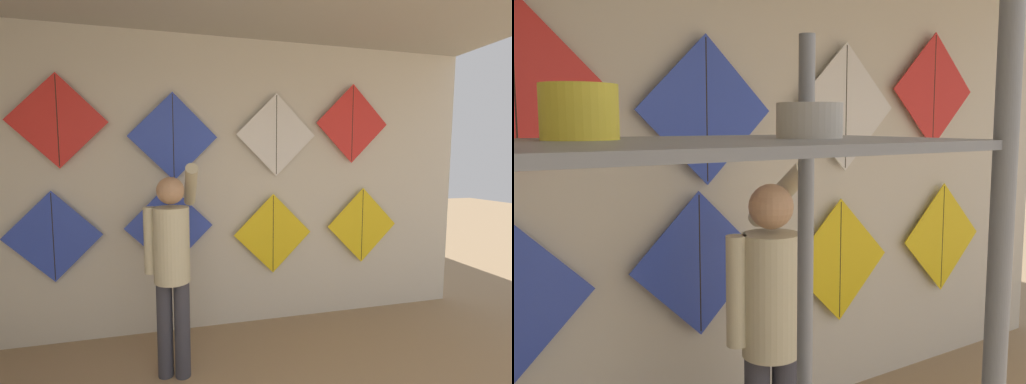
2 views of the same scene
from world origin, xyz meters
TOP-DOWN VIEW (x-y plane):
  - back_panel at (0.00, 3.29)m, footprint 5.23×0.06m
  - shopkeeper at (-0.51, 2.55)m, footprint 0.40×0.52m
  - kite_1 at (-0.53, 3.20)m, footprint 0.80×0.01m
  - kite_2 at (0.48, 3.20)m, footprint 0.80×0.01m
  - kite_3 at (1.47, 3.20)m, footprint 0.80×0.01m
  - kite_4 at (-1.42, 3.20)m, footprint 0.80×0.01m
  - kite_5 at (-0.47, 3.20)m, footprint 0.80×0.01m
  - kite_6 at (0.51, 3.20)m, footprint 0.80×0.01m
  - kite_7 at (1.32, 3.20)m, footprint 0.80×0.01m

SIDE VIEW (x-z plane):
  - kite_2 at x=0.48m, z-range 0.52..1.32m
  - shopkeeper at x=-0.51m, z-range 0.10..1.74m
  - kite_3 at x=1.47m, z-range 0.56..1.36m
  - kite_1 at x=-0.53m, z-range 0.63..1.43m
  - back_panel at x=0.00m, z-range 0.00..2.80m
  - kite_5 at x=-0.47m, z-range 1.46..2.26m
  - kite_6 at x=0.51m, z-range 1.49..2.29m
  - kite_4 at x=-1.42m, z-range 1.58..2.38m
  - kite_7 at x=1.32m, z-range 1.62..2.42m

